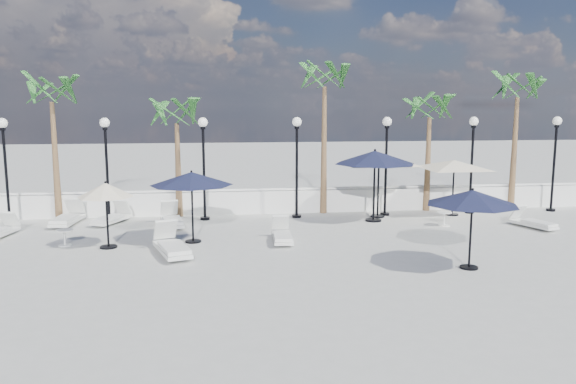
{
  "coord_description": "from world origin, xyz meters",
  "views": [
    {
      "loc": [
        -2.99,
        -14.51,
        4.3
      ],
      "look_at": [
        -0.74,
        3.31,
        1.5
      ],
      "focal_mm": 35.0,
      "sensor_mm": 36.0,
      "label": 1
    }
  ],
  "objects": [
    {
      "name": "ground",
      "position": [
        0.0,
        0.0,
        0.0
      ],
      "size": [
        100.0,
        100.0,
        0.0
      ],
      "primitive_type": "plane",
      "color": "#9FA09B",
      "rests_on": "ground"
    },
    {
      "name": "balustrade",
      "position": [
        0.0,
        7.5,
        0.47
      ],
      "size": [
        26.0,
        0.3,
        1.01
      ],
      "color": "silver",
      "rests_on": "ground"
    },
    {
      "name": "lamppost_0",
      "position": [
        -10.5,
        6.5,
        2.49
      ],
      "size": [
        0.36,
        0.36,
        3.84
      ],
      "color": "black",
      "rests_on": "ground"
    },
    {
      "name": "lamppost_1",
      "position": [
        -7.0,
        6.5,
        2.49
      ],
      "size": [
        0.36,
        0.36,
        3.84
      ],
      "color": "black",
      "rests_on": "ground"
    },
    {
      "name": "lamppost_2",
      "position": [
        -3.5,
        6.5,
        2.49
      ],
      "size": [
        0.36,
        0.36,
        3.84
      ],
      "color": "black",
      "rests_on": "ground"
    },
    {
      "name": "lamppost_3",
      "position": [
        0.0,
        6.5,
        2.49
      ],
      "size": [
        0.36,
        0.36,
        3.84
      ],
      "color": "black",
      "rests_on": "ground"
    },
    {
      "name": "lamppost_4",
      "position": [
        3.5,
        6.5,
        2.49
      ],
      "size": [
        0.36,
        0.36,
        3.84
      ],
      "color": "black",
      "rests_on": "ground"
    },
    {
      "name": "lamppost_5",
      "position": [
        7.0,
        6.5,
        2.49
      ],
      "size": [
        0.36,
        0.36,
        3.84
      ],
      "color": "black",
      "rests_on": "ground"
    },
    {
      "name": "lamppost_6",
      "position": [
        10.5,
        6.5,
        2.49
      ],
      "size": [
        0.36,
        0.36,
        3.84
      ],
      "color": "black",
      "rests_on": "ground"
    },
    {
      "name": "palm_0",
      "position": [
        -9.0,
        7.3,
        4.53
      ],
      "size": [
        2.6,
        2.6,
        5.5
      ],
      "color": "brown",
      "rests_on": "ground"
    },
    {
      "name": "palm_1",
      "position": [
        -4.5,
        7.3,
        3.75
      ],
      "size": [
        2.6,
        2.6,
        4.7
      ],
      "color": "brown",
      "rests_on": "ground"
    },
    {
      "name": "palm_2",
      "position": [
        1.2,
        7.3,
        5.12
      ],
      "size": [
        2.6,
        2.6,
        6.1
      ],
      "color": "brown",
      "rests_on": "ground"
    },
    {
      "name": "palm_3",
      "position": [
        5.5,
        7.3,
        3.95
      ],
      "size": [
        2.6,
        2.6,
        4.9
      ],
      "color": "brown",
      "rests_on": "ground"
    },
    {
      "name": "palm_4",
      "position": [
        9.2,
        7.3,
        4.73
      ],
      "size": [
        2.6,
        2.6,
        5.7
      ],
      "color": "brown",
      "rests_on": "ground"
    },
    {
      "name": "lounger_0",
      "position": [
        -8.4,
        6.22,
        0.26
      ],
      "size": [
        0.87,
        2.12,
        0.77
      ],
      "rotation": [
        0.0,
        0.0,
        -0.1
      ],
      "color": "beige",
      "rests_on": "ground"
    },
    {
      "name": "lounger_2",
      "position": [
        -4.65,
        5.47,
        0.25
      ],
      "size": [
        1.0,
        2.08,
        0.75
      ],
      "rotation": [
        0.0,
        0.0,
        0.19
      ],
      "color": "beige",
      "rests_on": "ground"
    },
    {
      "name": "lounger_3",
      "position": [
        -6.86,
        6.22,
        0.23
      ],
      "size": [
        1.29,
        1.93,
        0.69
      ],
      "rotation": [
        0.0,
        0.0,
        -0.42
      ],
      "color": "beige",
      "rests_on": "ground"
    },
    {
      "name": "lounger_4",
      "position": [
        -4.35,
        1.53,
        0.27
      ],
      "size": [
        1.3,
        2.26,
        0.81
      ],
      "rotation": [
        0.0,
        0.0,
        0.3
      ],
      "color": "beige",
      "rests_on": "ground"
    },
    {
      "name": "lounger_5",
      "position": [
        -1.01,
        2.7,
        0.22
      ],
      "size": [
        0.65,
        1.8,
        0.67
      ],
      "rotation": [
        0.0,
        0.0,
        -0.04
      ],
      "color": "beige",
      "rests_on": "ground"
    },
    {
      "name": "lounger_6",
      "position": [
        8.0,
        3.59,
        0.22
      ],
      "size": [
        1.12,
        1.8,
        0.64
      ],
      "rotation": [
        0.0,
        0.0,
        0.36
      ],
      "color": "beige",
      "rests_on": "ground"
    },
    {
      "name": "side_table_1",
      "position": [
        -7.7,
        3.04,
        0.31
      ],
      "size": [
        0.52,
        0.52,
        0.51
      ],
      "color": "beige",
      "rests_on": "ground"
    },
    {
      "name": "side_table_2",
      "position": [
        5.03,
        4.31,
        0.31
      ],
      "size": [
        0.53,
        0.53,
        0.51
      ],
      "color": "beige",
      "rests_on": "ground"
    },
    {
      "name": "parasol_navy_left",
      "position": [
        -3.8,
        3.01,
        2.02
      ],
      "size": [
        2.59,
        2.59,
        2.29
      ],
      "color": "black",
      "rests_on": "ground"
    },
    {
      "name": "parasol_navy_mid",
      "position": [
        2.75,
        5.47,
        2.37
      ],
      "size": [
        3.01,
        3.01,
        2.7
      ],
      "color": "black",
      "rests_on": "ground"
    },
    {
      "name": "parasol_navy_right",
      "position": [
        3.59,
        -0.82,
        1.9
      ],
      "size": [
        2.41,
        2.41,
        2.16
      ],
      "color": "black",
      "rests_on": "ground"
    },
    {
      "name": "parasol_cream_sq_a",
      "position": [
        3.12,
        6.2,
        2.42
      ],
      "size": [
        5.33,
        5.33,
        2.62
      ],
      "color": "black",
      "rests_on": "ground"
    },
    {
      "name": "parasol_cream_sq_b",
      "position": [
        6.14,
        6.2,
        2.16
      ],
      "size": [
        4.66,
        4.66,
        2.34
      ],
      "color": "black",
      "rests_on": "ground"
    },
    {
      "name": "parasol_cream_small",
      "position": [
        -6.33,
        2.62,
        1.75
      ],
      "size": [
        1.67,
        1.67,
        2.05
      ],
      "color": "black",
      "rests_on": "ground"
    }
  ]
}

